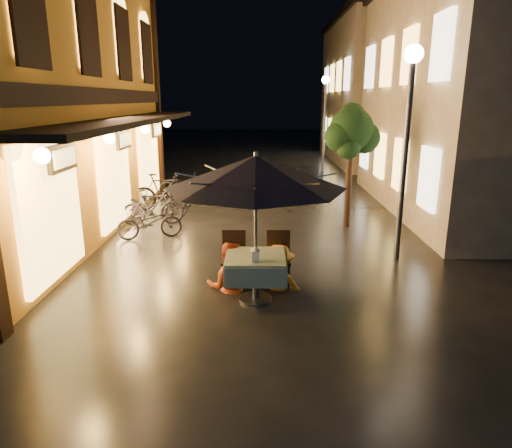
{
  "coord_description": "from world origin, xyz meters",
  "views": [
    {
      "loc": [
        0.16,
        -7.05,
        3.24
      ],
      "look_at": [
        0.08,
        0.55,
        1.15
      ],
      "focal_mm": 32.0,
      "sensor_mm": 36.0,
      "label": 1
    }
  ],
  "objects_px": {
    "table_lantern": "(255,253)",
    "patio_umbrella": "(256,172)",
    "streetlamp_near": "(408,116)",
    "cafe_table": "(256,267)",
    "person_orange": "(228,244)",
    "bicycle_0": "(149,222)",
    "person_yellow": "(279,246)"
  },
  "relations": [
    {
      "from": "patio_umbrella",
      "to": "person_orange",
      "type": "xyz_separation_m",
      "value": [
        -0.48,
        0.51,
        -1.33
      ]
    },
    {
      "from": "table_lantern",
      "to": "bicycle_0",
      "type": "xyz_separation_m",
      "value": [
        -2.58,
        3.72,
        -0.52
      ]
    },
    {
      "from": "patio_umbrella",
      "to": "table_lantern",
      "type": "distance_m",
      "value": 1.26
    },
    {
      "from": "table_lantern",
      "to": "bicycle_0",
      "type": "height_order",
      "value": "table_lantern"
    },
    {
      "from": "person_orange",
      "to": "person_yellow",
      "type": "distance_m",
      "value": 0.88
    },
    {
      "from": "person_yellow",
      "to": "streetlamp_near",
      "type": "bearing_deg",
      "value": -139.91
    },
    {
      "from": "patio_umbrella",
      "to": "table_lantern",
      "type": "height_order",
      "value": "patio_umbrella"
    },
    {
      "from": "table_lantern",
      "to": "person_orange",
      "type": "bearing_deg",
      "value": 121.39
    },
    {
      "from": "bicycle_0",
      "to": "person_orange",
      "type": "bearing_deg",
      "value": -162.52
    },
    {
      "from": "table_lantern",
      "to": "person_yellow",
      "type": "distance_m",
      "value": 0.91
    },
    {
      "from": "streetlamp_near",
      "to": "cafe_table",
      "type": "relative_size",
      "value": 4.27
    },
    {
      "from": "person_orange",
      "to": "bicycle_0",
      "type": "distance_m",
      "value": 3.64
    },
    {
      "from": "patio_umbrella",
      "to": "person_orange",
      "type": "relative_size",
      "value": 1.74
    },
    {
      "from": "streetlamp_near",
      "to": "cafe_table",
      "type": "xyz_separation_m",
      "value": [
        -2.92,
        -2.05,
        -2.33
      ]
    },
    {
      "from": "bicycle_0",
      "to": "streetlamp_near",
      "type": "bearing_deg",
      "value": -122.29
    },
    {
      "from": "patio_umbrella",
      "to": "person_yellow",
      "type": "distance_m",
      "value": 1.53
    },
    {
      "from": "patio_umbrella",
      "to": "person_orange",
      "type": "bearing_deg",
      "value": 133.2
    },
    {
      "from": "person_orange",
      "to": "cafe_table",
      "type": "bearing_deg",
      "value": 131.9
    },
    {
      "from": "person_orange",
      "to": "person_yellow",
      "type": "bearing_deg",
      "value": -179.84
    },
    {
      "from": "streetlamp_near",
      "to": "table_lantern",
      "type": "distance_m",
      "value": 4.24
    },
    {
      "from": "bicycle_0",
      "to": "person_yellow",
      "type": "bearing_deg",
      "value": -152.48
    },
    {
      "from": "table_lantern",
      "to": "bicycle_0",
      "type": "distance_m",
      "value": 4.56
    },
    {
      "from": "table_lantern",
      "to": "person_orange",
      "type": "height_order",
      "value": "person_orange"
    },
    {
      "from": "cafe_table",
      "to": "person_orange",
      "type": "relative_size",
      "value": 0.6
    },
    {
      "from": "table_lantern",
      "to": "patio_umbrella",
      "type": "bearing_deg",
      "value": 90.0
    },
    {
      "from": "person_orange",
      "to": "streetlamp_near",
      "type": "bearing_deg",
      "value": -156.89
    },
    {
      "from": "table_lantern",
      "to": "person_orange",
      "type": "xyz_separation_m",
      "value": [
        -0.48,
        0.78,
        -0.1
      ]
    },
    {
      "from": "table_lantern",
      "to": "cafe_table",
      "type": "bearing_deg",
      "value": 90.0
    },
    {
      "from": "patio_umbrella",
      "to": "person_yellow",
      "type": "xyz_separation_m",
      "value": [
        0.4,
        0.53,
        -1.38
      ]
    },
    {
      "from": "streetlamp_near",
      "to": "person_orange",
      "type": "distance_m",
      "value": 4.28
    },
    {
      "from": "patio_umbrella",
      "to": "person_orange",
      "type": "distance_m",
      "value": 1.5
    },
    {
      "from": "streetlamp_near",
      "to": "cafe_table",
      "type": "bearing_deg",
      "value": -144.95
    }
  ]
}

